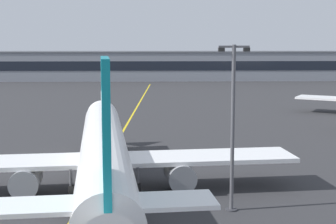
# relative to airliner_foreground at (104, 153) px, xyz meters

# --- Properties ---
(taxiway_centreline) EXTENTS (8.88, 179.81, 0.01)m
(taxiway_centreline) POSITION_rel_airliner_foreground_xyz_m (-0.71, 15.72, -3.37)
(taxiway_centreline) COLOR yellow
(taxiway_centreline) RESTS_ON ground
(airliner_foreground) EXTENTS (32.32, 41.52, 11.65)m
(airliner_foreground) POSITION_rel_airliner_foreground_xyz_m (0.00, 0.00, 0.00)
(airliner_foreground) COLOR white
(airliner_foreground) RESTS_ON ground
(apron_lamp_post) EXTENTS (2.24, 0.90, 12.18)m
(apron_lamp_post) POSITION_rel_airliner_foreground_xyz_m (9.75, -4.52, 3.02)
(apron_lamp_post) COLOR #515156
(apron_lamp_post) RESTS_ON ground
(safety_cone_by_nose_gear) EXTENTS (0.44, 0.44, 0.55)m
(safety_cone_by_nose_gear) POSITION_rel_airliner_foreground_xyz_m (0.72, 15.55, -3.11)
(safety_cone_by_nose_gear) COLOR orange
(safety_cone_by_nose_gear) RESTS_ON ground
(terminal_building) EXTENTS (132.41, 12.40, 9.02)m
(terminal_building) POSITION_rel_airliner_foreground_xyz_m (9.06, 121.14, 1.15)
(terminal_building) COLOR gray
(terminal_building) RESTS_ON ground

